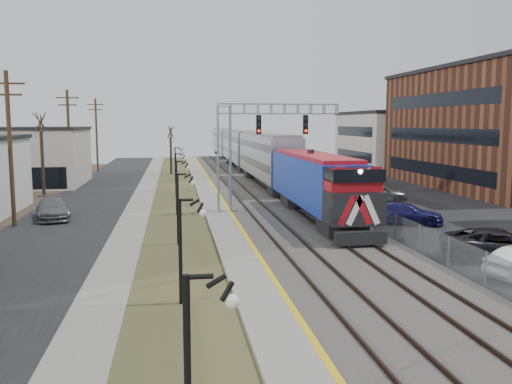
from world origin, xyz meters
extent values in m
cube|color=black|center=(-11.50, 35.00, 0.02)|extent=(7.00, 120.00, 0.04)
cube|color=gray|center=(-7.00, 35.00, 0.04)|extent=(2.00, 120.00, 0.08)
cube|color=#494B28|center=(-4.00, 35.00, 0.03)|extent=(4.00, 120.00, 0.06)
cube|color=gray|center=(-1.00, 35.00, 0.12)|extent=(2.00, 120.00, 0.24)
cube|color=#595651|center=(4.00, 35.00, 0.10)|extent=(8.00, 120.00, 0.20)
cube|color=black|center=(16.00, 35.00, 0.02)|extent=(16.00, 120.00, 0.04)
cube|color=gold|center=(-0.12, 35.00, 0.24)|extent=(0.24, 120.00, 0.01)
cube|color=#2D2119|center=(1.25, 35.00, 0.28)|extent=(0.08, 120.00, 0.15)
cube|color=#2D2119|center=(2.75, 35.00, 0.28)|extent=(0.08, 120.00, 0.15)
cube|color=#2D2119|center=(4.75, 35.00, 0.28)|extent=(0.08, 120.00, 0.15)
cube|color=#2D2119|center=(6.25, 35.00, 0.28)|extent=(0.08, 120.00, 0.15)
cube|color=#1535B0|center=(5.50, 23.92, 2.47)|extent=(3.00, 17.00, 4.25)
cube|color=black|center=(5.50, 15.22, 0.70)|extent=(2.80, 0.50, 0.70)
cube|color=#969AA0|center=(5.50, 44.22, 3.01)|extent=(3.00, 22.00, 5.33)
cube|color=#969AA0|center=(5.50, 67.02, 3.01)|extent=(3.00, 22.00, 5.33)
cube|color=#969AA0|center=(5.50, 89.82, 3.01)|extent=(3.00, 22.00, 5.33)
cube|color=gray|center=(-0.50, 28.00, 4.00)|extent=(1.00, 1.00, 8.00)
cube|color=gray|center=(3.50, 28.00, 7.75)|extent=(9.00, 0.80, 0.80)
cube|color=black|center=(2.00, 27.55, 6.60)|extent=(0.35, 0.25, 1.40)
cube|color=black|center=(5.50, 27.55, 6.60)|extent=(0.35, 0.25, 1.40)
cylinder|color=black|center=(-4.00, -2.00, 2.00)|extent=(0.14, 0.14, 4.00)
cylinder|color=black|center=(-4.00, 8.00, 2.00)|extent=(0.14, 0.14, 4.00)
cylinder|color=black|center=(-4.00, 18.00, 2.00)|extent=(0.14, 0.14, 4.00)
cylinder|color=black|center=(-4.00, 28.00, 2.00)|extent=(0.14, 0.14, 4.00)
cylinder|color=black|center=(-4.00, 38.00, 2.00)|extent=(0.14, 0.14, 4.00)
cylinder|color=black|center=(-4.00, 50.00, 2.00)|extent=(0.14, 0.14, 4.00)
cylinder|color=#4C3823|center=(-14.50, 25.00, 5.00)|extent=(0.28, 0.28, 10.00)
cylinder|color=#4C3823|center=(-14.50, 45.00, 5.00)|extent=(0.28, 0.28, 10.00)
cylinder|color=#4C3823|center=(-14.50, 65.00, 5.00)|extent=(0.28, 0.28, 10.00)
cube|color=gray|center=(8.20, 35.00, 0.80)|extent=(0.04, 120.00, 1.60)
cube|color=beige|center=(-21.00, 50.00, 3.00)|extent=(14.00, 12.00, 6.00)
cube|color=brown|center=(30.00, 40.00, 6.00)|extent=(16.00, 26.00, 12.00)
cube|color=beige|center=(30.00, 65.00, 4.00)|extent=(16.00, 18.00, 8.00)
cylinder|color=#382D23|center=(-16.00, 40.00, 2.97)|extent=(0.30, 0.30, 5.95)
cylinder|color=#382D23|center=(-4.50, 60.00, 2.45)|extent=(0.30, 0.30, 4.90)
imported|color=black|center=(11.48, 12.07, 0.78)|extent=(6.17, 4.35, 1.56)
imported|color=navy|center=(11.08, 22.02, 0.70)|extent=(5.21, 3.73, 1.40)
imported|color=slate|center=(12.85, 31.54, 0.82)|extent=(4.92, 2.16, 1.65)
imported|color=slate|center=(-12.65, 27.55, 0.74)|extent=(3.28, 5.44, 1.48)
camera|label=1|loc=(-4.18, -11.63, 6.73)|focal=38.00mm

